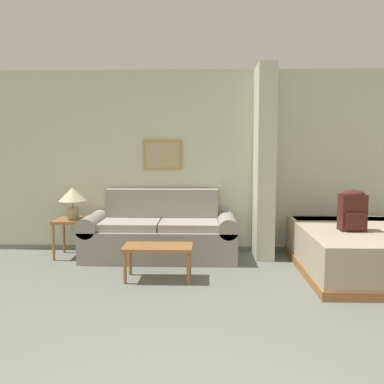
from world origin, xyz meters
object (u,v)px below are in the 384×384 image
(backpack, at_px, (352,210))
(couch, at_px, (160,234))
(coffee_table, at_px, (158,250))
(bed, at_px, (366,250))
(table_lamp, at_px, (73,197))

(backpack, bearing_deg, couch, 162.61)
(coffee_table, relative_size, bed, 0.39)
(table_lamp, height_order, bed, table_lamp)
(coffee_table, distance_m, bed, 2.50)
(coffee_table, distance_m, backpack, 2.31)
(couch, height_order, bed, couch)
(backpack, bearing_deg, coffee_table, -173.77)
(couch, xyz_separation_m, backpack, (2.34, -0.73, 0.46))
(couch, xyz_separation_m, bed, (2.56, -0.62, -0.05))
(couch, bearing_deg, backpack, -17.39)
(bed, bearing_deg, table_lamp, 170.41)
(couch, distance_m, bed, 2.63)
(table_lamp, xyz_separation_m, bed, (3.76, -0.63, -0.56))
(table_lamp, bearing_deg, bed, -9.59)
(couch, bearing_deg, coffee_table, -85.32)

